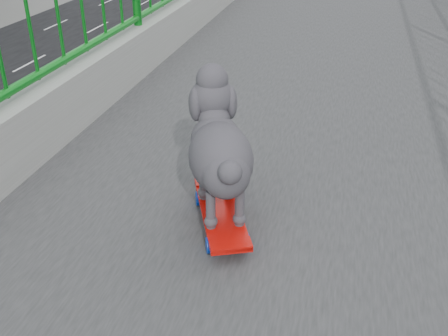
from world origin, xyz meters
The scene contains 2 objects.
skateboard centered at (-0.38, 2.24, 7.05)m, with size 0.32×0.51×0.07m.
poodle centered at (-0.40, 2.26, 7.31)m, with size 0.35×0.51×0.46m.
Camera 1 is at (0.01, 0.64, 8.14)m, focal length 42.00 mm.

